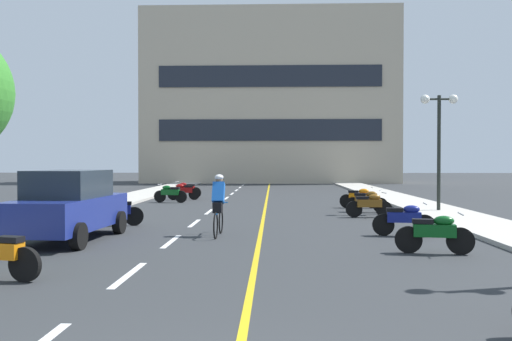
# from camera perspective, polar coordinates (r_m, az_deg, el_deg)

# --- Properties ---
(ground_plane) EXTENTS (140.00, 140.00, 0.00)m
(ground_plane) POSITION_cam_1_polar(r_m,az_deg,el_deg) (24.59, 0.44, -3.79)
(ground_plane) COLOR #2D3033
(curb_left) EXTENTS (2.40, 72.00, 0.12)m
(curb_left) POSITION_cam_1_polar(r_m,az_deg,el_deg) (28.66, -13.97, -3.02)
(curb_left) COLOR #B7B2A8
(curb_left) RESTS_ON ground
(curb_right) EXTENTS (2.40, 72.00, 0.12)m
(curb_right) POSITION_cam_1_polar(r_m,az_deg,el_deg) (28.35, 15.33, -3.07)
(curb_right) COLOR #B7B2A8
(curb_right) RESTS_ON ground
(lane_dash_1) EXTENTS (0.14, 2.20, 0.01)m
(lane_dash_1) POSITION_cam_1_polar(r_m,az_deg,el_deg) (10.06, -13.47, -10.78)
(lane_dash_1) COLOR silver
(lane_dash_1) RESTS_ON ground
(lane_dash_2) EXTENTS (0.14, 2.20, 0.01)m
(lane_dash_2) POSITION_cam_1_polar(r_m,az_deg,el_deg) (13.90, -9.06, -7.50)
(lane_dash_2) COLOR silver
(lane_dash_2) RESTS_ON ground
(lane_dash_3) EXTENTS (0.14, 2.20, 0.01)m
(lane_dash_3) POSITION_cam_1_polar(r_m,az_deg,el_deg) (17.81, -6.60, -5.62)
(lane_dash_3) COLOR silver
(lane_dash_3) RESTS_ON ground
(lane_dash_4) EXTENTS (0.14, 2.20, 0.01)m
(lane_dash_4) POSITION_cam_1_polar(r_m,az_deg,el_deg) (21.75, -5.04, -4.41)
(lane_dash_4) COLOR silver
(lane_dash_4) RESTS_ON ground
(lane_dash_5) EXTENTS (0.14, 2.20, 0.01)m
(lane_dash_5) POSITION_cam_1_polar(r_m,az_deg,el_deg) (25.72, -3.97, -3.58)
(lane_dash_5) COLOR silver
(lane_dash_5) RESTS_ON ground
(lane_dash_6) EXTENTS (0.14, 2.20, 0.01)m
(lane_dash_6) POSITION_cam_1_polar(r_m,az_deg,el_deg) (29.69, -3.18, -2.96)
(lane_dash_6) COLOR silver
(lane_dash_6) RESTS_ON ground
(lane_dash_7) EXTENTS (0.14, 2.20, 0.01)m
(lane_dash_7) POSITION_cam_1_polar(r_m,az_deg,el_deg) (33.66, -2.58, -2.50)
(lane_dash_7) COLOR silver
(lane_dash_7) RESTS_ON ground
(lane_dash_8) EXTENTS (0.14, 2.20, 0.01)m
(lane_dash_8) POSITION_cam_1_polar(r_m,az_deg,el_deg) (37.65, -2.10, -2.13)
(lane_dash_8) COLOR silver
(lane_dash_8) RESTS_ON ground
(lane_dash_9) EXTENTS (0.14, 2.20, 0.01)m
(lane_dash_9) POSITION_cam_1_polar(r_m,az_deg,el_deg) (41.63, -1.72, -1.83)
(lane_dash_9) COLOR silver
(lane_dash_9) RESTS_ON ground
(lane_dash_10) EXTENTS (0.14, 2.20, 0.01)m
(lane_dash_10) POSITION_cam_1_polar(r_m,az_deg,el_deg) (45.62, -1.40, -1.58)
(lane_dash_10) COLOR silver
(lane_dash_10) RESTS_ON ground
(lane_dash_11) EXTENTS (0.14, 2.20, 0.01)m
(lane_dash_11) POSITION_cam_1_polar(r_m,az_deg,el_deg) (49.61, -1.14, -1.37)
(lane_dash_11) COLOR silver
(lane_dash_11) RESTS_ON ground
(centre_line_yellow) EXTENTS (0.12, 66.00, 0.01)m
(centre_line_yellow) POSITION_cam_1_polar(r_m,az_deg,el_deg) (27.58, 1.12, -3.27)
(centre_line_yellow) COLOR gold
(centre_line_yellow) RESTS_ON ground
(office_building) EXTENTS (24.12, 6.89, 16.32)m
(office_building) POSITION_cam_1_polar(r_m,az_deg,el_deg) (52.24, 1.50, 7.71)
(office_building) COLOR #BCAD93
(office_building) RESTS_ON ground
(street_lamp_mid) EXTENTS (1.46, 0.36, 4.57)m
(street_lamp_mid) POSITION_cam_1_polar(r_m,az_deg,el_deg) (22.32, 19.00, 4.69)
(street_lamp_mid) COLOR black
(street_lamp_mid) RESTS_ON curb_right
(parked_car_near) EXTENTS (2.09, 4.28, 1.82)m
(parked_car_near) POSITION_cam_1_polar(r_m,az_deg,el_deg) (14.60, -19.40, -3.53)
(parked_car_near) COLOR black
(parked_car_near) RESTS_ON ground
(motorcycle_2) EXTENTS (1.69, 0.60, 0.92)m
(motorcycle_2) POSITION_cam_1_polar(r_m,az_deg,el_deg) (12.50, 18.60, -6.32)
(motorcycle_2) COLOR black
(motorcycle_2) RESTS_ON ground
(motorcycle_3) EXTENTS (1.70, 0.60, 0.92)m
(motorcycle_3) POSITION_cam_1_polar(r_m,az_deg,el_deg) (15.19, 15.60, -5.01)
(motorcycle_3) COLOR black
(motorcycle_3) RESTS_ON ground
(motorcycle_4) EXTENTS (1.69, 0.64, 0.92)m
(motorcycle_4) POSITION_cam_1_polar(r_m,az_deg,el_deg) (17.48, -14.77, -4.23)
(motorcycle_4) COLOR black
(motorcycle_4) RESTS_ON ground
(motorcycle_5) EXTENTS (1.70, 0.60, 0.92)m
(motorcycle_5) POSITION_cam_1_polar(r_m,az_deg,el_deg) (19.91, 12.04, -3.58)
(motorcycle_5) COLOR black
(motorcycle_5) RESTS_ON ground
(motorcycle_6) EXTENTS (1.66, 0.73, 0.92)m
(motorcycle_6) POSITION_cam_1_polar(r_m,az_deg,el_deg) (21.86, 11.77, -3.17)
(motorcycle_6) COLOR black
(motorcycle_6) RESTS_ON ground
(motorcycle_7) EXTENTS (1.70, 0.60, 0.92)m
(motorcycle_7) POSITION_cam_1_polar(r_m,az_deg,el_deg) (23.81, 11.01, -2.83)
(motorcycle_7) COLOR black
(motorcycle_7) RESTS_ON ground
(motorcycle_8) EXTENTS (1.70, 0.60, 0.92)m
(motorcycle_8) POSITION_cam_1_polar(r_m,az_deg,el_deg) (26.78, -9.17, -2.40)
(motorcycle_8) COLOR black
(motorcycle_8) RESTS_ON ground
(motorcycle_9) EXTENTS (1.69, 0.60, 0.92)m
(motorcycle_9) POSITION_cam_1_polar(r_m,az_deg,el_deg) (28.50, -7.77, -2.19)
(motorcycle_9) COLOR black
(motorcycle_9) RESTS_ON ground
(motorcycle_10) EXTENTS (1.69, 0.60, 0.92)m
(motorcycle_10) POSITION_cam_1_polar(r_m,az_deg,el_deg) (30.10, -7.47, -2.02)
(motorcycle_10) COLOR black
(motorcycle_10) RESTS_ON ground
(cyclist_rider) EXTENTS (0.42, 1.77, 1.71)m
(cyclist_rider) POSITION_cam_1_polar(r_m,az_deg,el_deg) (14.69, -4.05, -3.56)
(cyclist_rider) COLOR black
(cyclist_rider) RESTS_ON ground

